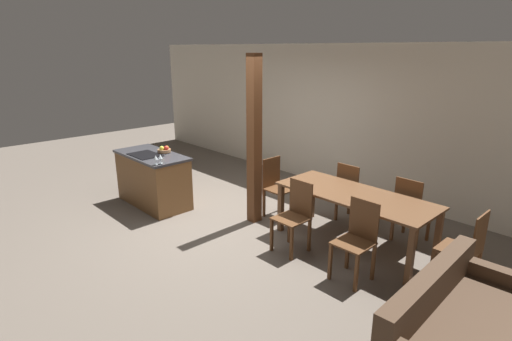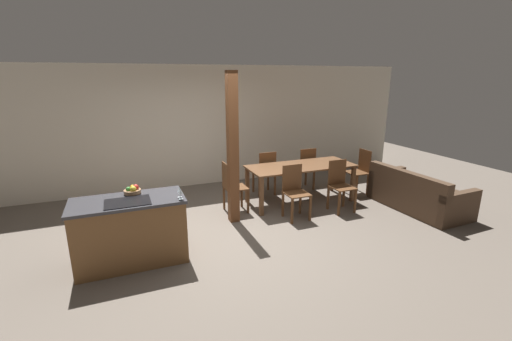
# 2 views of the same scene
# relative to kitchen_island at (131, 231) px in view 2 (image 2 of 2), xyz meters

# --- Properties ---
(ground_plane) EXTENTS (16.00, 16.00, 0.00)m
(ground_plane) POSITION_rel_kitchen_island_xyz_m (1.43, 0.32, -0.45)
(ground_plane) COLOR #665B51
(wall_back) EXTENTS (11.20, 0.08, 2.70)m
(wall_back) POSITION_rel_kitchen_island_xyz_m (1.43, 3.11, 0.90)
(wall_back) COLOR silver
(wall_back) RESTS_ON ground_plane
(kitchen_island) EXTENTS (1.45, 0.70, 0.91)m
(kitchen_island) POSITION_rel_kitchen_island_xyz_m (0.00, 0.00, 0.00)
(kitchen_island) COLOR brown
(kitchen_island) RESTS_ON ground_plane
(fruit_bowl) EXTENTS (0.23, 0.23, 0.12)m
(fruit_bowl) POSITION_rel_kitchen_island_xyz_m (0.08, 0.21, 0.50)
(fruit_bowl) COLOR #99704C
(fruit_bowl) RESTS_ON kitchen_island
(wine_glass_near) EXTENTS (0.06, 0.06, 0.15)m
(wine_glass_near) POSITION_rel_kitchen_island_xyz_m (0.65, -0.28, 0.56)
(wine_glass_near) COLOR silver
(wine_glass_near) RESTS_ON kitchen_island
(wine_glass_middle) EXTENTS (0.06, 0.06, 0.15)m
(wine_glass_middle) POSITION_rel_kitchen_island_xyz_m (0.65, -0.20, 0.56)
(wine_glass_middle) COLOR silver
(wine_glass_middle) RESTS_ON kitchen_island
(dining_table) EXTENTS (2.12, 0.86, 0.76)m
(dining_table) POSITION_rel_kitchen_island_xyz_m (3.25, 1.18, 0.21)
(dining_table) COLOR brown
(dining_table) RESTS_ON ground_plane
(dining_chair_near_left) EXTENTS (0.40, 0.40, 0.95)m
(dining_chair_near_left) POSITION_rel_kitchen_island_xyz_m (2.77, 0.52, 0.05)
(dining_chair_near_left) COLOR brown
(dining_chair_near_left) RESTS_ON ground_plane
(dining_chair_near_right) EXTENTS (0.40, 0.40, 0.95)m
(dining_chair_near_right) POSITION_rel_kitchen_island_xyz_m (3.73, 0.52, 0.05)
(dining_chair_near_right) COLOR brown
(dining_chair_near_right) RESTS_ON ground_plane
(dining_chair_far_left) EXTENTS (0.40, 0.40, 0.95)m
(dining_chair_far_left) POSITION_rel_kitchen_island_xyz_m (2.77, 1.83, 0.05)
(dining_chair_far_left) COLOR brown
(dining_chair_far_left) RESTS_ON ground_plane
(dining_chair_far_right) EXTENTS (0.40, 0.40, 0.95)m
(dining_chair_far_right) POSITION_rel_kitchen_island_xyz_m (3.73, 1.83, 0.05)
(dining_chair_far_right) COLOR brown
(dining_chair_far_right) RESTS_ON ground_plane
(dining_chair_head_end) EXTENTS (0.40, 0.40, 0.95)m
(dining_chair_head_end) POSITION_rel_kitchen_island_xyz_m (1.81, 1.18, 0.05)
(dining_chair_head_end) COLOR brown
(dining_chair_head_end) RESTS_ON ground_plane
(dining_chair_foot_end) EXTENTS (0.40, 0.40, 0.95)m
(dining_chair_foot_end) POSITION_rel_kitchen_island_xyz_m (4.68, 1.18, 0.05)
(dining_chair_foot_end) COLOR brown
(dining_chair_foot_end) RESTS_ON ground_plane
(couch) EXTENTS (0.95, 1.81, 0.78)m
(couch) POSITION_rel_kitchen_island_xyz_m (5.13, 0.01, -0.18)
(couch) COLOR #473323
(couch) RESTS_ON ground_plane
(timber_post) EXTENTS (0.17, 0.17, 2.55)m
(timber_post) POSITION_rel_kitchen_island_xyz_m (1.72, 0.78, 0.82)
(timber_post) COLOR brown
(timber_post) RESTS_ON ground_plane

